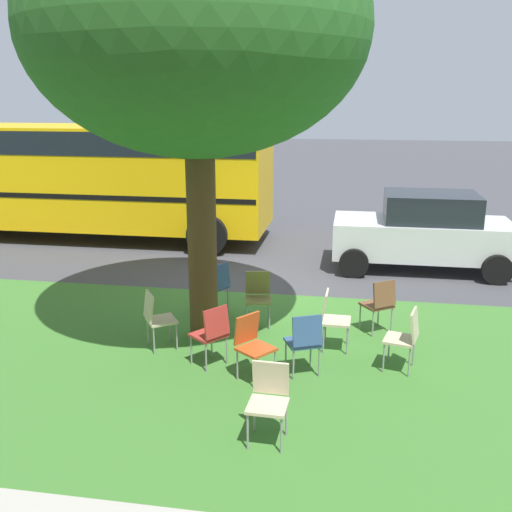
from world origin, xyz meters
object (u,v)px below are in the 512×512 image
(chair_0, at_px, (216,284))
(chair_7, at_px, (380,302))
(chair_3, at_px, (252,342))
(chair_2, at_px, (156,316))
(chair_1, at_px, (332,316))
(chair_4, at_px, (305,339))
(parked_car, at_px, (424,231))
(chair_5, at_px, (269,396))
(school_bus, at_px, (68,170))
(chair_6, at_px, (406,335))
(chair_8, at_px, (258,294))
(chair_9, at_px, (212,331))
(street_tree, at_px, (197,29))

(chair_0, xyz_separation_m, chair_7, (-2.72, 0.46, 0.00))
(chair_3, bearing_deg, chair_2, -23.96)
(chair_1, distance_m, chair_2, 2.57)
(chair_4, xyz_separation_m, parked_car, (-2.07, -5.38, 0.32))
(chair_4, xyz_separation_m, chair_5, (0.25, 1.57, 0.00))
(chair_7, height_order, school_bus, school_bus)
(chair_0, relative_size, chair_7, 1.00)
(chair_6, relative_size, chair_7, 1.00)
(chair_0, xyz_separation_m, chair_5, (-1.44, 3.67, 0.00))
(chair_1, distance_m, chair_6, 1.15)
(chair_6, xyz_separation_m, chair_8, (2.24, -1.32, 0.00))
(chair_9, distance_m, parked_car, 6.29)
(street_tree, bearing_deg, chair_4, 145.61)
(chair_2, bearing_deg, school_bus, -54.91)
(chair_0, height_order, chair_1, same)
(chair_1, xyz_separation_m, school_bus, (7.08, -6.05, 1.24))
(chair_1, xyz_separation_m, chair_7, (-0.71, -0.72, 0.00))
(parked_car, xyz_separation_m, school_bus, (8.83, -1.58, 0.92))
(chair_6, bearing_deg, chair_9, 6.65)
(street_tree, xyz_separation_m, chair_0, (0.02, -0.96, -3.98))
(street_tree, relative_size, chair_1, 7.15)
(chair_5, xyz_separation_m, chair_9, (1.03, -1.63, 0.00))
(chair_5, bearing_deg, chair_0, -68.53)
(chair_3, xyz_separation_m, chair_6, (-2.00, -0.57, 0.00))
(chair_3, relative_size, chair_4, 1.00)
(school_bus, bearing_deg, chair_6, 140.82)
(chair_0, bearing_deg, chair_6, 150.17)
(chair_3, bearing_deg, school_bus, -49.61)
(street_tree, height_order, chair_9, street_tree)
(chair_4, distance_m, chair_7, 1.94)
(chair_2, distance_m, chair_5, 2.84)
(chair_3, height_order, chair_5, same)
(chair_8, xyz_separation_m, parked_car, (-2.97, -3.69, 0.32))
(chair_0, height_order, chair_4, same)
(chair_5, distance_m, chair_6, 2.50)
(chair_5, bearing_deg, chair_8, -78.63)
(street_tree, relative_size, school_bus, 0.61)
(chair_1, distance_m, chair_3, 1.49)
(chair_3, bearing_deg, street_tree, -53.23)
(school_bus, bearing_deg, chair_2, 125.09)
(chair_8, bearing_deg, chair_4, 118.13)
(street_tree, height_order, chair_6, street_tree)
(chair_1, bearing_deg, chair_5, 77.08)
(chair_1, bearing_deg, chair_6, 151.47)
(chair_8, bearing_deg, chair_2, 42.63)
(chair_6, distance_m, parked_car, 5.08)
(street_tree, relative_size, chair_7, 7.15)
(chair_2, bearing_deg, parked_car, -131.16)
(street_tree, distance_m, parked_car, 6.74)
(chair_1, distance_m, chair_5, 2.55)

